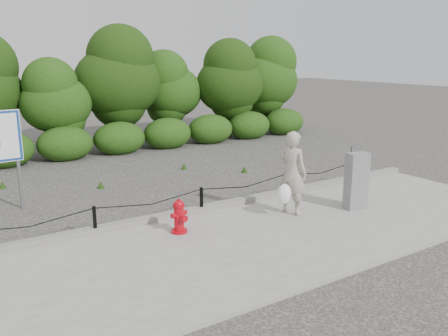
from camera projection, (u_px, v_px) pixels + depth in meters
ground at (202, 216)px, 10.98m from camera, size 90.00×90.00×0.00m
sidewalk at (253, 242)px, 9.34m from camera, size 14.00×4.00×0.08m
curb at (200, 209)px, 10.99m from camera, size 14.00×0.22×0.14m
chain_barrier at (201, 197)px, 10.87m from camera, size 10.06×0.06×0.60m
treeline at (90, 84)px, 17.88m from camera, size 20.51×3.58×4.63m
fire_hydrant at (179, 217)px, 9.67m from camera, size 0.40×0.41×0.72m
pedestrian at (292, 174)px, 10.70m from camera, size 0.85×0.80×1.91m
utility_cabinet at (356, 181)px, 11.10m from camera, size 0.55×0.40×1.48m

